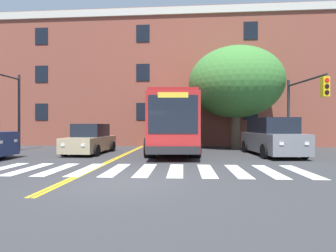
# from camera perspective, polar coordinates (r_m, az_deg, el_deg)

# --- Properties ---
(ground_plane) EXTENTS (120.00, 120.00, 0.00)m
(ground_plane) POSITION_cam_1_polar(r_m,az_deg,el_deg) (8.06, -10.52, -12.00)
(ground_plane) COLOR #38383A
(crosswalk) EXTENTS (12.03, 3.16, 0.01)m
(crosswalk) POSITION_cam_1_polar(r_m,az_deg,el_deg) (10.08, -4.86, -9.52)
(crosswalk) COLOR white
(crosswalk) RESTS_ON ground
(lane_line_yellow_inner) EXTENTS (0.12, 36.00, 0.01)m
(lane_line_yellow_inner) POSITION_cam_1_polar(r_m,az_deg,el_deg) (24.17, -4.64, -3.90)
(lane_line_yellow_inner) COLOR gold
(lane_line_yellow_inner) RESTS_ON ground
(lane_line_yellow_outer) EXTENTS (0.12, 36.00, 0.01)m
(lane_line_yellow_outer) POSITION_cam_1_polar(r_m,az_deg,el_deg) (24.14, -4.26, -3.91)
(lane_line_yellow_outer) COLOR gold
(lane_line_yellow_outer) RESTS_ON ground
(city_bus) EXTENTS (3.43, 10.78, 3.46)m
(city_bus) POSITION_cam_1_polar(r_m,az_deg,el_deg) (17.04, 0.79, 0.73)
(city_bus) COLOR #B22323
(city_bus) RESTS_ON ground
(car_tan_near_lane) EXTENTS (2.17, 4.52, 1.79)m
(car_tan_near_lane) POSITION_cam_1_polar(r_m,az_deg,el_deg) (16.50, -16.54, -2.96)
(car_tan_near_lane) COLOR tan
(car_tan_near_lane) RESTS_ON ground
(car_grey_far_lane) EXTENTS (2.59, 5.33, 2.12)m
(car_grey_far_lane) POSITION_cam_1_polar(r_m,az_deg,el_deg) (16.02, 21.61, -2.32)
(car_grey_far_lane) COLOR slate
(car_grey_far_lane) RESTS_ON ground
(car_red_behind_bus) EXTENTS (2.16, 3.87, 1.89)m
(car_red_behind_bus) POSITION_cam_1_polar(r_m,az_deg,el_deg) (26.15, 4.50, -1.71)
(car_red_behind_bus) COLOR #AD1E1E
(car_red_behind_bus) RESTS_ON ground
(traffic_light_near_corner) EXTENTS (0.67, 3.91, 4.59)m
(traffic_light_near_corner) POSITION_cam_1_polar(r_m,az_deg,el_deg) (16.90, 27.39, 5.00)
(traffic_light_near_corner) COLOR #28282D
(traffic_light_near_corner) RESTS_ON ground
(traffic_light_far_corner) EXTENTS (0.35, 2.61, 5.16)m
(traffic_light_far_corner) POSITION_cam_1_polar(r_m,az_deg,el_deg) (19.79, -31.43, 5.25)
(traffic_light_far_corner) COLOR #28282D
(traffic_light_far_corner) RESTS_ON ground
(street_tree_curbside_large) EXTENTS (9.31, 9.26, 7.34)m
(street_tree_curbside_large) POSITION_cam_1_polar(r_m,az_deg,el_deg) (19.78, 14.44, 9.09)
(street_tree_curbside_large) COLOR brown
(street_tree_curbside_large) RESTS_ON ground
(building_facade) EXTENTS (43.20, 7.69, 11.40)m
(building_facade) POSITION_cam_1_polar(r_m,az_deg,el_deg) (25.56, -4.02, 9.14)
(building_facade) COLOR brown
(building_facade) RESTS_ON ground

